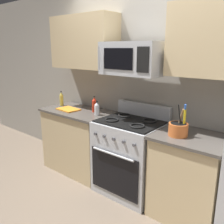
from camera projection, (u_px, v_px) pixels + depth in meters
ground_plane at (94, 216)px, 2.63m from camera, size 16.00×16.00×0.00m
wall_back at (148, 86)px, 3.07m from camera, size 8.00×0.10×2.60m
counter_left at (79, 140)px, 3.55m from camera, size 1.03×0.62×0.91m
range_oven at (130, 156)px, 2.99m from camera, size 0.76×0.66×1.09m
counter_right at (189, 177)px, 2.54m from camera, size 0.72×0.62×0.91m
microwave at (133, 58)px, 2.71m from camera, size 0.70×0.44×0.36m
upper_cabinets_left at (84, 42)px, 3.32m from camera, size 1.02×0.34×0.70m
upper_cabinets_right at (207, 40)px, 2.30m from camera, size 0.71×0.34×0.70m
utensil_crock at (178, 129)px, 2.42m from camera, size 0.19×0.19×0.33m
cutting_board at (68, 109)px, 3.46m from camera, size 0.33×0.25×0.02m
bottle_hot_sauce at (94, 105)px, 3.32m from camera, size 0.06×0.06×0.22m
bottle_oil at (61, 99)px, 3.68m from camera, size 0.06×0.06×0.22m
bottle_vinegar at (97, 109)px, 3.17m from camera, size 0.07×0.07×0.19m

